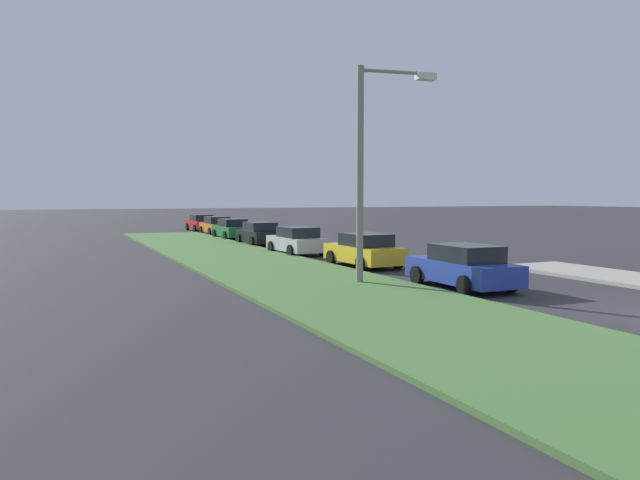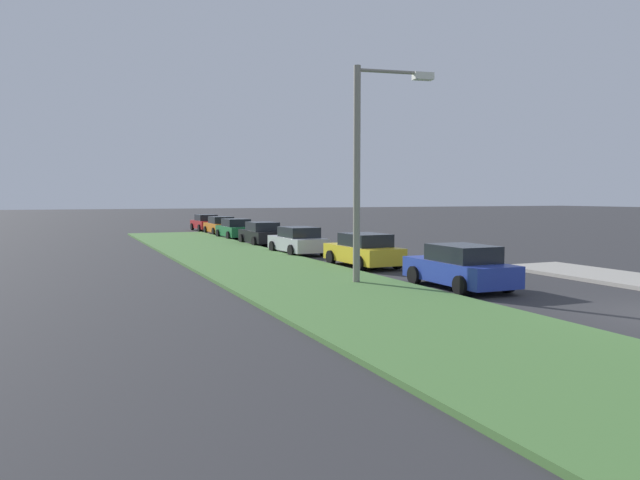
{
  "view_description": "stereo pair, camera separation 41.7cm",
  "coord_description": "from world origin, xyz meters",
  "px_view_note": "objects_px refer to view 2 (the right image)",
  "views": [
    {
      "loc": [
        -9.92,
        14.71,
        3.05
      ],
      "look_at": [
        15.42,
        3.16,
        1.03
      ],
      "focal_mm": 33.26,
      "sensor_mm": 36.0,
      "label": 1
    },
    {
      "loc": [
        -10.09,
        14.32,
        3.05
      ],
      "look_at": [
        15.42,
        3.16,
        1.03
      ],
      "focal_mm": 33.26,
      "sensor_mm": 36.0,
      "label": 2
    }
  ],
  "objects_px": {
    "streetlight": "(367,158)",
    "parked_car_yellow": "(363,251)",
    "parked_car_green": "(235,229)",
    "parked_car_orange": "(221,226)",
    "parked_car_silver": "(298,241)",
    "parked_car_black": "(262,234)",
    "parked_car_blue": "(460,267)",
    "parked_car_red": "(206,223)"
  },
  "relations": [
    {
      "from": "parked_car_yellow",
      "to": "parked_car_silver",
      "type": "xyz_separation_m",
      "value": [
        6.47,
        0.55,
        0.0
      ]
    },
    {
      "from": "parked_car_silver",
      "to": "parked_car_red",
      "type": "relative_size",
      "value": 1.0
    },
    {
      "from": "parked_car_yellow",
      "to": "parked_car_green",
      "type": "xyz_separation_m",
      "value": [
        19.32,
        0.42,
        0.0
      ]
    },
    {
      "from": "parked_car_green",
      "to": "parked_car_blue",
      "type": "bearing_deg",
      "value": 179.5
    },
    {
      "from": "parked_car_silver",
      "to": "parked_car_yellow",
      "type": "bearing_deg",
      "value": -176.64
    },
    {
      "from": "parked_car_blue",
      "to": "streetlight",
      "type": "relative_size",
      "value": 0.58
    },
    {
      "from": "parked_car_silver",
      "to": "parked_car_black",
      "type": "xyz_separation_m",
      "value": [
        6.71,
        -0.17,
        0.0
      ]
    },
    {
      "from": "parked_car_blue",
      "to": "parked_car_silver",
      "type": "bearing_deg",
      "value": 3.59
    },
    {
      "from": "parked_car_blue",
      "to": "streetlight",
      "type": "bearing_deg",
      "value": 52.57
    },
    {
      "from": "parked_car_yellow",
      "to": "parked_car_silver",
      "type": "relative_size",
      "value": 1.0
    },
    {
      "from": "parked_car_blue",
      "to": "parked_car_red",
      "type": "height_order",
      "value": "same"
    },
    {
      "from": "parked_car_yellow",
      "to": "parked_car_silver",
      "type": "bearing_deg",
      "value": 3.33
    },
    {
      "from": "parked_car_orange",
      "to": "parked_car_red",
      "type": "xyz_separation_m",
      "value": [
        5.95,
        -0.12,
        0.0
      ]
    },
    {
      "from": "parked_car_red",
      "to": "streetlight",
      "type": "xyz_separation_m",
      "value": [
        -35.43,
        2.38,
        3.67
      ]
    },
    {
      "from": "parked_car_green",
      "to": "parked_car_orange",
      "type": "relative_size",
      "value": 1.0
    },
    {
      "from": "parked_car_yellow",
      "to": "parked_car_black",
      "type": "distance_m",
      "value": 13.19
    },
    {
      "from": "parked_car_blue",
      "to": "streetlight",
      "type": "xyz_separation_m",
      "value": [
        1.97,
        2.49,
        3.67
      ]
    },
    {
      "from": "parked_car_black",
      "to": "parked_car_orange",
      "type": "xyz_separation_m",
      "value": [
        11.49,
        -0.22,
        0.0
      ]
    },
    {
      "from": "parked_car_silver",
      "to": "streetlight",
      "type": "xyz_separation_m",
      "value": [
        -11.28,
        1.88,
        3.67
      ]
    },
    {
      "from": "parked_car_red",
      "to": "parked_car_blue",
      "type": "bearing_deg",
      "value": 178.21
    },
    {
      "from": "parked_car_orange",
      "to": "parked_car_red",
      "type": "relative_size",
      "value": 0.99
    },
    {
      "from": "parked_car_red",
      "to": "streetlight",
      "type": "height_order",
      "value": "streetlight"
    },
    {
      "from": "parked_car_blue",
      "to": "parked_car_black",
      "type": "bearing_deg",
      "value": 2.23
    },
    {
      "from": "parked_car_green",
      "to": "parked_car_orange",
      "type": "height_order",
      "value": "same"
    },
    {
      "from": "parked_car_green",
      "to": "parked_car_silver",
      "type": "bearing_deg",
      "value": 177.85
    },
    {
      "from": "parked_car_blue",
      "to": "parked_car_yellow",
      "type": "bearing_deg",
      "value": 1.44
    },
    {
      "from": "parked_car_silver",
      "to": "parked_car_orange",
      "type": "distance_m",
      "value": 18.21
    },
    {
      "from": "parked_car_silver",
      "to": "parked_car_black",
      "type": "bearing_deg",
      "value": -2.92
    },
    {
      "from": "parked_car_black",
      "to": "parked_car_red",
      "type": "distance_m",
      "value": 17.44
    },
    {
      "from": "parked_car_blue",
      "to": "parked_car_silver",
      "type": "xyz_separation_m",
      "value": [
        13.25,
        0.61,
        0.0
      ]
    },
    {
      "from": "parked_car_green",
      "to": "parked_car_red",
      "type": "bearing_deg",
      "value": -3.37
    },
    {
      "from": "parked_car_blue",
      "to": "parked_car_orange",
      "type": "height_order",
      "value": "same"
    },
    {
      "from": "parked_car_yellow",
      "to": "parked_car_black",
      "type": "height_order",
      "value": "same"
    },
    {
      "from": "parked_car_green",
      "to": "parked_car_orange",
      "type": "xyz_separation_m",
      "value": [
        5.36,
        -0.25,
        0.0
      ]
    },
    {
      "from": "parked_car_black",
      "to": "parked_car_green",
      "type": "bearing_deg",
      "value": -0.14
    },
    {
      "from": "parked_car_yellow",
      "to": "parked_car_black",
      "type": "bearing_deg",
      "value": 0.13
    },
    {
      "from": "parked_car_orange",
      "to": "streetlight",
      "type": "distance_m",
      "value": 29.8
    },
    {
      "from": "parked_car_blue",
      "to": "parked_car_silver",
      "type": "distance_m",
      "value": 13.26
    },
    {
      "from": "parked_car_blue",
      "to": "parked_car_red",
      "type": "relative_size",
      "value": 0.99
    },
    {
      "from": "streetlight",
      "to": "parked_car_yellow",
      "type": "bearing_deg",
      "value": -26.86
    },
    {
      "from": "parked_car_black",
      "to": "streetlight",
      "type": "xyz_separation_m",
      "value": [
        -17.99,
        2.05,
        3.67
      ]
    },
    {
      "from": "parked_car_silver",
      "to": "parked_car_black",
      "type": "relative_size",
      "value": 1.01
    }
  ]
}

